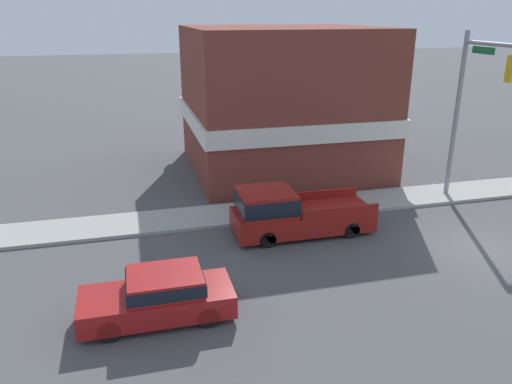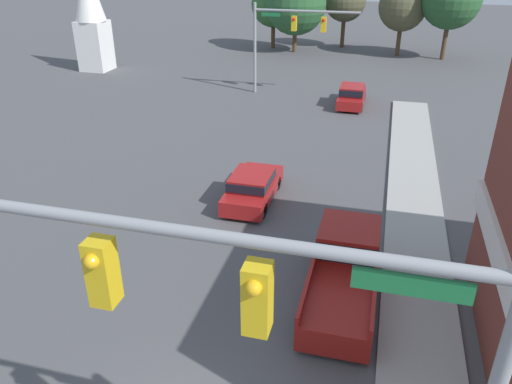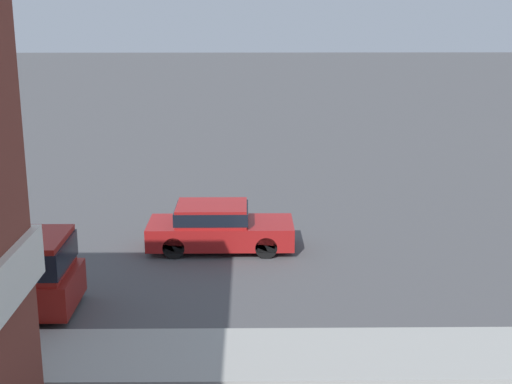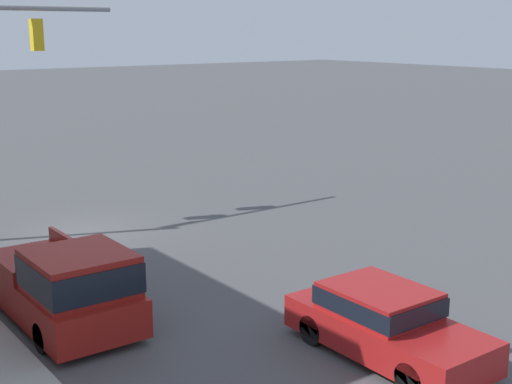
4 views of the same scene
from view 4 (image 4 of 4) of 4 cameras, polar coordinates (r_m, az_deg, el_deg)
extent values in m
plane|color=#4C4C4F|center=(24.40, -13.85, -3.24)|extent=(200.00, 200.00, 0.00)
cube|color=gold|center=(25.36, -17.15, 11.92)|extent=(0.36, 0.36, 1.05)
sphere|color=yellow|center=(25.55, -17.35, 12.62)|extent=(0.22, 0.22, 0.22)
cylinder|color=black|center=(15.02, 16.55, -12.43)|extent=(0.22, 0.66, 0.66)
cylinder|color=black|center=(13.86, 12.31, -14.41)|extent=(0.22, 0.66, 0.66)
cylinder|color=black|center=(16.65, 8.89, -9.46)|extent=(0.22, 0.66, 0.66)
cylinder|color=black|center=(15.61, 4.58, -10.91)|extent=(0.22, 0.66, 0.66)
cube|color=maroon|center=(15.15, 10.46, -11.02)|extent=(1.86, 4.45, 0.70)
cube|color=maroon|center=(15.08, 9.81, -8.53)|extent=(1.71, 2.14, 0.56)
cube|color=black|center=(15.08, 9.81, -8.53)|extent=(1.73, 2.22, 0.39)
cylinder|color=black|center=(16.49, -10.36, -9.75)|extent=(0.22, 0.66, 0.66)
cylinder|color=black|center=(15.83, -16.68, -11.08)|extent=(0.22, 0.66, 0.66)
cylinder|color=black|center=(19.51, -14.95, -6.37)|extent=(0.22, 0.66, 0.66)
cube|color=maroon|center=(17.56, -15.77, -7.64)|extent=(2.13, 5.64, 0.85)
cube|color=maroon|center=(15.90, -13.95, -6.31)|extent=(2.02, 2.14, 0.93)
cube|color=black|center=(15.90, -13.95, -6.31)|extent=(2.04, 2.23, 0.65)
cube|color=maroon|center=(18.79, -14.36, -4.27)|extent=(0.12, 3.20, 0.35)
camera|label=1|loc=(25.01, 33.67, 15.28)|focal=35.00mm
camera|label=2|loc=(29.62, -28.14, 19.22)|focal=35.00mm
camera|label=3|loc=(13.70, -88.65, 3.19)|focal=50.00mm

